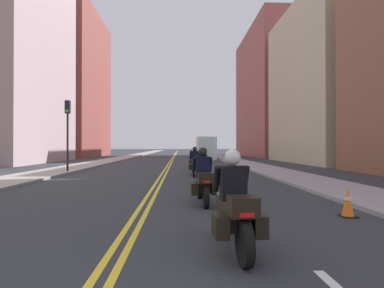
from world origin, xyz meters
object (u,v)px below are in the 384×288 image
(motorcycle_4, at_px, (194,160))
(traffic_cone_0, at_px, (348,202))
(motorcycle_1, at_px, (203,181))
(traffic_light_near, at_px, (68,123))
(motorcycle_3, at_px, (195,164))
(motorcycle_2, at_px, (201,169))
(parked_truck, at_px, (205,149))
(motorcycle_0, at_px, (234,210))

(motorcycle_4, distance_m, traffic_cone_0, 15.03)
(motorcycle_1, height_order, traffic_light_near, traffic_light_near)
(motorcycle_4, relative_size, traffic_light_near, 0.49)
(motorcycle_3, bearing_deg, motorcycle_4, 85.22)
(traffic_light_near, bearing_deg, motorcycle_2, -36.77)
(traffic_cone_0, distance_m, parked_truck, 31.60)
(motorcycle_2, relative_size, motorcycle_3, 1.06)
(traffic_cone_0, bearing_deg, motorcycle_4, 101.30)
(traffic_cone_0, bearing_deg, motorcycle_1, 151.92)
(motorcycle_1, distance_m, traffic_light_near, 13.13)
(motorcycle_0, bearing_deg, traffic_cone_0, 32.63)
(motorcycle_1, bearing_deg, traffic_light_near, 123.84)
(motorcycle_3, height_order, parked_truck, parked_truck)
(motorcycle_2, xyz_separation_m, motorcycle_3, (-0.06, 4.31, 0.01))
(motorcycle_3, xyz_separation_m, traffic_cone_0, (3.09, -10.54, -0.32))
(motorcycle_4, bearing_deg, motorcycle_0, -93.11)
(parked_truck, bearing_deg, motorcycle_2, -95.26)
(traffic_light_near, bearing_deg, motorcycle_3, -11.47)
(motorcycle_2, bearing_deg, motorcycle_4, 89.67)
(motorcycle_1, distance_m, motorcycle_3, 8.79)
(motorcycle_0, bearing_deg, motorcycle_2, 86.42)
(motorcycle_2, height_order, traffic_light_near, traffic_light_near)
(traffic_cone_0, height_order, traffic_light_near, traffic_light_near)
(motorcycle_3, relative_size, traffic_cone_0, 3.02)
(motorcycle_3, bearing_deg, traffic_light_near, 165.80)
(motorcycle_0, relative_size, motorcycle_4, 0.95)
(motorcycle_2, xyz_separation_m, parked_truck, (2.33, 25.35, 0.62))
(traffic_cone_0, bearing_deg, motorcycle_3, 106.35)
(motorcycle_4, distance_m, parked_truck, 17.01)
(motorcycle_2, xyz_separation_m, motorcycle_4, (0.09, 8.50, 0.02))
(motorcycle_0, xyz_separation_m, parked_truck, (2.40, 33.82, 0.62))
(motorcycle_0, relative_size, motorcycle_1, 0.98)
(motorcycle_1, relative_size, motorcycle_3, 1.04)
(motorcycle_4, relative_size, parked_truck, 0.34)
(motorcycle_0, relative_size, parked_truck, 0.32)
(motorcycle_1, distance_m, motorcycle_4, 12.98)
(motorcycle_0, bearing_deg, motorcycle_1, 89.52)
(motorcycle_1, xyz_separation_m, parked_truck, (2.58, 29.83, 0.62))
(traffic_cone_0, xyz_separation_m, traffic_light_near, (-10.94, 12.14, 2.77))
(motorcycle_0, xyz_separation_m, traffic_cone_0, (3.10, 2.23, -0.32))
(motorcycle_0, relative_size, motorcycle_3, 1.02)
(motorcycle_1, height_order, motorcycle_2, motorcycle_1)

